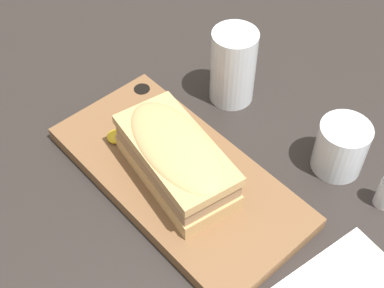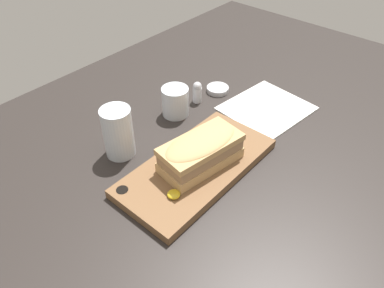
{
  "view_description": "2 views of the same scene",
  "coord_description": "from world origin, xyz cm",
  "px_view_note": "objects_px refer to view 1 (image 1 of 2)",
  "views": [
    {
      "loc": [
        35.71,
        -31.91,
        62.24
      ],
      "look_at": [
        0.28,
        0.01,
        7.01
      ],
      "focal_mm": 50.0,
      "sensor_mm": 36.0,
      "label": 1
    },
    {
      "loc": [
        -45.86,
        -42.12,
        61.36
      ],
      "look_at": [
        0.78,
        -1.67,
        9.09
      ],
      "focal_mm": 35.0,
      "sensor_mm": 36.0,
      "label": 2
    }
  ],
  "objects_px": {
    "water_glass": "(233,71)",
    "serving_board": "(178,175)",
    "sandwich": "(176,157)",
    "wine_glass": "(340,150)"
  },
  "relations": [
    {
      "from": "water_glass",
      "to": "wine_glass",
      "type": "bearing_deg",
      "value": 3.01
    },
    {
      "from": "serving_board",
      "to": "water_glass",
      "type": "xyz_separation_m",
      "value": [
        -0.07,
        0.18,
        0.04
      ]
    },
    {
      "from": "sandwich",
      "to": "water_glass",
      "type": "height_order",
      "value": "water_glass"
    },
    {
      "from": "serving_board",
      "to": "sandwich",
      "type": "bearing_deg",
      "value": -48.64
    },
    {
      "from": "sandwich",
      "to": "water_glass",
      "type": "bearing_deg",
      "value": 112.91
    },
    {
      "from": "serving_board",
      "to": "water_glass",
      "type": "height_order",
      "value": "water_glass"
    },
    {
      "from": "serving_board",
      "to": "wine_glass",
      "type": "distance_m",
      "value": 0.23
    },
    {
      "from": "serving_board",
      "to": "wine_glass",
      "type": "xyz_separation_m",
      "value": [
        0.13,
        0.19,
        0.02
      ]
    },
    {
      "from": "water_glass",
      "to": "serving_board",
      "type": "bearing_deg",
      "value": -67.97
    },
    {
      "from": "serving_board",
      "to": "wine_glass",
      "type": "relative_size",
      "value": 4.75
    }
  ]
}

